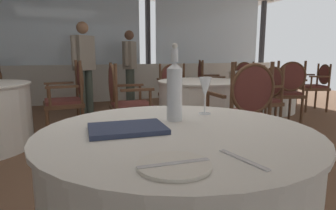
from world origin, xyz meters
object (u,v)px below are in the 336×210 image
at_px(dining_chair_1_1, 246,78).
at_px(dining_chair_1_2, 206,82).
at_px(menu_book, 127,128).
at_px(diner_person_0, 84,63).
at_px(dining_chair_2_0, 124,98).
at_px(water_bottle, 175,90).
at_px(dining_chair_1_3, 287,88).
at_px(wine_glass, 205,89).
at_px(dining_chair_2_1, 244,107).
at_px(dining_chair_0_0, 70,93).
at_px(dining_chair_2_3, 175,88).
at_px(diner_person_1, 130,63).
at_px(side_plate, 174,165).
at_px(dining_chair_2_2, 265,94).
at_px(dining_chair_1_0, 317,83).
at_px(water_tumbler, 176,107).

xyz_separation_m(dining_chair_1_1, dining_chair_1_2, (-1.39, -0.56, 0.02)).
bearing_deg(dining_chair_1_2, menu_book, -103.61).
height_order(dining_chair_1_2, diner_person_0, diner_person_0).
height_order(dining_chair_1_1, dining_chair_2_0, dining_chair_2_0).
xyz_separation_m(water_bottle, dining_chair_1_3, (2.87, 1.97, -0.32)).
xyz_separation_m(wine_glass, dining_chair_2_1, (0.93, 0.80, -0.30)).
bearing_deg(dining_chair_2_0, dining_chair_0_0, 137.08).
bearing_deg(dining_chair_1_1, wine_glass, -19.20).
xyz_separation_m(dining_chair_1_1, dining_chair_2_1, (-2.55, -3.05, 0.04)).
bearing_deg(dining_chair_1_2, dining_chair_2_1, -91.99).
relative_size(menu_book, dining_chair_1_2, 0.32).
relative_size(dining_chair_1_3, dining_chair_2_3, 1.05).
relative_size(dining_chair_1_2, dining_chair_1_3, 0.99).
xyz_separation_m(water_bottle, diner_person_1, (1.21, 4.72, -0.00)).
bearing_deg(diner_person_1, dining_chair_2_3, -50.32).
bearing_deg(wine_glass, side_plate, -128.25).
height_order(dining_chair_1_3, diner_person_0, diner_person_0).
relative_size(dining_chair_1_1, dining_chair_2_2, 1.00).
height_order(side_plate, dining_chair_2_0, dining_chair_2_0).
distance_m(dining_chair_1_1, dining_chair_2_1, 3.98).
bearing_deg(dining_chair_1_0, dining_chair_0_0, 23.01).
bearing_deg(dining_chair_1_0, dining_chair_2_0, 31.62).
bearing_deg(dining_chair_2_3, water_bottle, -19.73).
distance_m(menu_book, diner_person_1, 5.03).
bearing_deg(dining_chair_1_3, water_tumbler, 146.22).
relative_size(water_tumbler, dining_chair_2_1, 0.08).
distance_m(dining_chair_1_2, dining_chair_2_1, 2.75).
distance_m(dining_chair_1_0, dining_chair_2_0, 4.01).
bearing_deg(side_plate, wine_glass, 51.75).
distance_m(dining_chair_1_2, diner_person_1, 1.76).
bearing_deg(dining_chair_2_0, dining_chair_1_0, 14.82).
bearing_deg(diner_person_0, dining_chair_2_1, -18.28).
bearing_deg(dining_chair_2_2, wine_glass, 45.96).
bearing_deg(dining_chair_2_0, menu_book, -99.03).
bearing_deg(diner_person_0, water_tumbler, -37.08).
relative_size(dining_chair_1_3, diner_person_0, 0.60).
height_order(dining_chair_1_1, dining_chair_1_2, dining_chair_1_2).
height_order(water_tumbler, dining_chair_2_1, dining_chair_2_1).
xyz_separation_m(water_bottle, water_tumbler, (0.07, 0.13, -0.11)).
distance_m(dining_chair_0_0, dining_chair_1_3, 3.15).
distance_m(menu_book, dining_chair_2_2, 3.06).
distance_m(side_plate, dining_chair_1_1, 5.94).
bearing_deg(dining_chair_1_3, dining_chair_1_1, -0.00).
bearing_deg(dining_chair_2_1, dining_chair_1_0, -55.67).
xyz_separation_m(dining_chair_1_1, dining_chair_1_3, (-0.83, -1.95, 0.03)).
bearing_deg(dining_chair_1_3, dining_chair_1_0, -44.73).
height_order(dining_chair_0_0, dining_chair_1_1, dining_chair_0_0).
bearing_deg(menu_book, dining_chair_1_0, 37.45).
bearing_deg(dining_chair_2_0, dining_chair_2_1, -45.10).
distance_m(water_tumbler, menu_book, 0.40).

